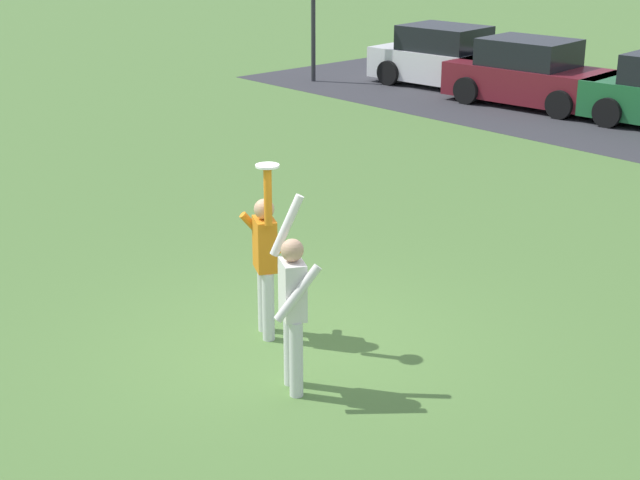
{
  "coord_description": "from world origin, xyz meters",
  "views": [
    {
      "loc": [
        7.67,
        -6.6,
        4.82
      ],
      "look_at": [
        0.22,
        0.15,
        1.26
      ],
      "focal_mm": 54.67,
      "sensor_mm": 36.0,
      "label": 1
    }
  ],
  "objects_px": {
    "frisbee_disc": "(267,166)",
    "parked_car_white": "(447,59)",
    "person_catcher": "(265,256)",
    "parked_car_maroon": "(531,75)",
    "person_defender": "(293,302)"
  },
  "relations": [
    {
      "from": "parked_car_maroon",
      "to": "frisbee_disc",
      "type": "bearing_deg",
      "value": -70.79
    },
    {
      "from": "parked_car_white",
      "to": "parked_car_maroon",
      "type": "bearing_deg",
      "value": -13.14
    },
    {
      "from": "parked_car_white",
      "to": "frisbee_disc",
      "type": "bearing_deg",
      "value": -61.74
    },
    {
      "from": "frisbee_disc",
      "to": "parked_car_maroon",
      "type": "xyz_separation_m",
      "value": [
        -6.12,
        13.2,
        -1.37
      ]
    },
    {
      "from": "person_catcher",
      "to": "person_defender",
      "type": "bearing_deg",
      "value": -0.0
    },
    {
      "from": "frisbee_disc",
      "to": "parked_car_maroon",
      "type": "distance_m",
      "value": 14.61
    },
    {
      "from": "frisbee_disc",
      "to": "parked_car_white",
      "type": "xyz_separation_m",
      "value": [
        -9.14,
        13.6,
        -1.37
      ]
    },
    {
      "from": "person_catcher",
      "to": "parked_car_maroon",
      "type": "bearing_deg",
      "value": 141.82
    },
    {
      "from": "parked_car_white",
      "to": "person_defender",
      "type": "bearing_deg",
      "value": -59.92
    },
    {
      "from": "person_catcher",
      "to": "parked_car_maroon",
      "type": "height_order",
      "value": "person_catcher"
    },
    {
      "from": "frisbee_disc",
      "to": "parked_car_white",
      "type": "relative_size",
      "value": 0.06
    },
    {
      "from": "person_defender",
      "to": "frisbee_disc",
      "type": "xyz_separation_m",
      "value": [
        -1.02,
        0.53,
        1.11
      ]
    },
    {
      "from": "frisbee_disc",
      "to": "parked_car_white",
      "type": "distance_m",
      "value": 16.44
    },
    {
      "from": "person_catcher",
      "to": "parked_car_maroon",
      "type": "distance_m",
      "value": 14.37
    },
    {
      "from": "person_catcher",
      "to": "frisbee_disc",
      "type": "height_order",
      "value": "frisbee_disc"
    }
  ]
}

